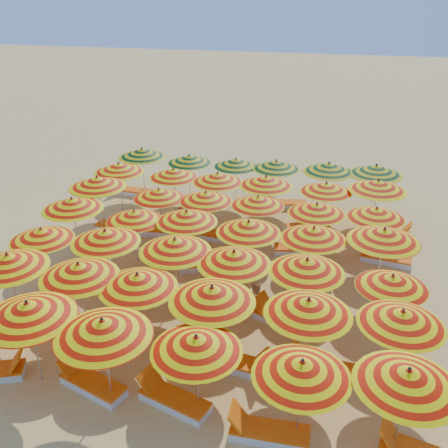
{
  "coord_description": "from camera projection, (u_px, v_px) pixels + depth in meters",
  "views": [
    {
      "loc": [
        3.47,
        -14.03,
        8.82
      ],
      "look_at": [
        0.0,
        0.5,
        1.6
      ],
      "focal_mm": 40.0,
      "sensor_mm": 36.0,
      "label": 1
    }
  ],
  "objects": [
    {
      "name": "umbrella_11",
      "position": [
        402.0,
        318.0,
        11.45
      ],
      "size": [
        2.54,
        2.54,
        2.16
      ],
      "color": "silver",
      "rests_on": "ground"
    },
    {
      "name": "lounger_18",
      "position": [
        286.0,
        204.0,
        21.74
      ],
      "size": [
        1.81,
        0.9,
        0.69
      ],
      "rotation": [
        0.0,
        0.0,
        3.34
      ],
      "color": "white",
      "rests_on": "ground"
    },
    {
      "name": "umbrella_7",
      "position": [
        79.0,
        270.0,
        13.17
      ],
      "size": [
        2.82,
        2.82,
        2.25
      ],
      "color": "silver",
      "rests_on": "ground"
    },
    {
      "name": "umbrella_28",
      "position": [
        317.0,
        209.0,
        17.12
      ],
      "size": [
        2.12,
        2.12,
        2.1
      ],
      "color": "silver",
      "rests_on": "ground"
    },
    {
      "name": "umbrella_1",
      "position": [
        28.0,
        310.0,
        11.41
      ],
      "size": [
        2.25,
        2.25,
        2.36
      ],
      "color": "silver",
      "rests_on": "ground"
    },
    {
      "name": "umbrella_39",
      "position": [
        276.0,
        165.0,
        21.16
      ],
      "size": [
        2.4,
        2.4,
        2.13
      ],
      "color": "silver",
      "rests_on": "ground"
    },
    {
      "name": "umbrella_31",
      "position": [
        174.0,
        173.0,
        20.34
      ],
      "size": [
        2.36,
        2.36,
        2.1
      ],
      "color": "silver",
      "rests_on": "ground"
    },
    {
      "name": "umbrella_33",
      "position": [
        266.0,
        181.0,
        19.27
      ],
      "size": [
        2.45,
        2.45,
        2.2
      ],
      "color": "silver",
      "rests_on": "ground"
    },
    {
      "name": "umbrella_38",
      "position": [
        236.0,
        163.0,
        21.66
      ],
      "size": [
        2.49,
        2.49,
        2.04
      ],
      "color": "silver",
      "rests_on": "ground"
    },
    {
      "name": "umbrella_15",
      "position": [
        234.0,
        257.0,
        13.83
      ],
      "size": [
        2.41,
        2.41,
        2.23
      ],
      "color": "silver",
      "rests_on": "ground"
    },
    {
      "name": "umbrella_32",
      "position": [
        218.0,
        178.0,
        19.74
      ],
      "size": [
        2.4,
        2.4,
        2.14
      ],
      "color": "silver",
      "rests_on": "ground"
    },
    {
      "name": "umbrella_17",
      "position": [
        392.0,
        281.0,
        13.06
      ],
      "size": [
        2.2,
        2.2,
        2.02
      ],
      "color": "silver",
      "rests_on": "ground"
    },
    {
      "name": "umbrella_25",
      "position": [
        159.0,
        194.0,
        18.49
      ],
      "size": [
        2.39,
        2.39,
        2.03
      ],
      "color": "silver",
      "rests_on": "ground"
    },
    {
      "name": "lounger_1",
      "position": [
        92.0,
        384.0,
        11.97
      ],
      "size": [
        1.83,
        1.09,
        0.69
      ],
      "rotation": [
        0.0,
        0.0,
        2.82
      ],
      "color": "white",
      "rests_on": "ground"
    },
    {
      "name": "beachgoer_a",
      "position": [
        180.0,
        224.0,
        18.71
      ],
      "size": [
        0.55,
        0.6,
        1.37
      ],
      "primitive_type": "imported",
      "rotation": [
        0.0,
        0.0,
        5.29
      ],
      "color": "tan",
      "rests_on": "ground"
    },
    {
      "name": "umbrella_24",
      "position": [
        97.0,
        182.0,
        18.84
      ],
      "size": [
        2.23,
        2.23,
        2.32
      ],
      "color": "silver",
      "rests_on": "ground"
    },
    {
      "name": "umbrella_16",
      "position": [
        307.0,
        266.0,
        13.45
      ],
      "size": [
        2.73,
        2.73,
        2.21
      ],
      "color": "silver",
      "rests_on": "ground"
    },
    {
      "name": "umbrella_36",
      "position": [
        142.0,
        153.0,
        22.33
      ],
      "size": [
        2.66,
        2.66,
        2.25
      ],
      "color": "silver",
      "rests_on": "ground"
    },
    {
      "name": "umbrella_37",
      "position": [
        189.0,
        159.0,
        22.02
      ],
      "size": [
        2.48,
        2.48,
        2.07
      ],
      "color": "silver",
      "rests_on": "ground"
    },
    {
      "name": "umbrella_22",
      "position": [
        314.0,
        233.0,
        15.3
      ],
      "size": [
        2.48,
        2.48,
        2.16
      ],
      "color": "silver",
      "rests_on": "ground"
    },
    {
      "name": "umbrella_10",
      "position": [
        308.0,
        307.0,
        11.71
      ],
      "size": [
        2.21,
        2.21,
        2.24
      ],
      "color": "silver",
      "rests_on": "ground"
    },
    {
      "name": "lounger_7",
      "position": [
        323.0,
        369.0,
        12.44
      ],
      "size": [
        1.76,
        0.65,
        0.69
      ],
      "rotation": [
        0.0,
        0.0,
        3.1
      ],
      "color": "white",
      "rests_on": "ground"
    },
    {
      "name": "lounger_15",
      "position": [
        309.0,
        228.0,
        19.63
      ],
      "size": [
        1.83,
        1.1,
        0.69
      ],
      "rotation": [
        0.0,
        0.0,
        0.32
      ],
      "color": "white",
      "rests_on": "ground"
    },
    {
      "name": "umbrella_41",
      "position": [
        376.0,
        170.0,
        20.15
      ],
      "size": [
        2.81,
        2.81,
        2.3
      ],
      "color": "silver",
      "rests_on": "ground"
    },
    {
      "name": "lounger_17",
      "position": [
        131.0,
        191.0,
        23.08
      ],
      "size": [
        1.76,
        0.66,
        0.69
      ],
      "rotation": [
        0.0,
        0.0,
        3.1
      ],
      "color": "white",
      "rests_on": "ground"
    },
    {
      "name": "lounger_10",
      "position": [
        118.0,
        228.0,
        19.61
      ],
      "size": [
        1.8,
        0.82,
        0.69
      ],
      "rotation": [
        0.0,
        0.0,
        -0.14
      ],
      "color": "white",
      "rests_on": "ground"
    },
    {
      "name": "umbrella_18",
      "position": [
        72.0,
        204.0,
        17.16
      ],
      "size": [
        2.78,
        2.78,
        2.25
      ],
      "color": "silver",
      "rests_on": "ground"
    },
    {
      "name": "lounger_6",
      "position": [
        234.0,
        362.0,
        12.64
      ],
      "size": [
        1.8,
        0.82,
        0.69
      ],
      "rotation": [
        0.0,
        0.0,
        -0.14
      ],
      "color": "white",
      "rests_on": "ground"
    },
    {
      "name": "beachgoer_b",
      "position": [
        253.0,
        279.0,
        15.03
      ],
      "size": [
        0.9,
        0.96,
        1.56
      ],
      "primitive_type": "imported",
      "rotation": [
        0.0,
        0.0,
        5.27
      ],
      "color": "tan",
      "rests_on": "ground"
    },
    {
      "name": "umbrella_26",
      "position": [
        206.0,
        197.0,
        18.15
      ],
      "size": [
        2.16,
        2.16,
        2.06
      ],
      "color": "silver",
      "rests_on": "ground"
    },
    {
      "name": "umbrella_4",
      "position": [
        302.0,
        369.0,
        9.93
      ],
      "size": [
        2.07,
        2.07,
        2.15
      ],
      "color": "silver",
      "rests_on": "ground"
    },
    {
      "name": "umbrella_40",
      "position": [
        329.0,
        167.0,
        20.5
      ],
      "size": [
        2.38,
        2.38,
        2.27
      ],
      "color": "silver",
      "rests_on": "ground"
    },
    {
      "name": "lounger_12",
      "position": [
        223.0,
        237.0,
        18.92
      ],
      "size": [
        1.78,
        0.76,
        0.69
      ],
      "rotation": [
        0.0,
        0.0,
        -0.11
      ],
      "color": "white",
      "rests_on": "ground"
    },
    {
      "name": "umbrella_30",
      "position": [
        119.0,
        168.0,
        20.59
      ],
      "size": [
        2.13,
        2.13,
        2.22
      ],
      "color": "silver",
      "rests_on": "ground"
    },
    {
      "name": "umbrella_5",
      "position": [
        408.0,
        378.0,
        9.62
      ],
      "size": [
        2.79,
        2.79,
        2.22
      ],
      "color": "silver",
      "rests_on": "ground"
    },
    {
      "name": "umbrella_6",
      "position": [
        8.0,
        261.0,
        13.54
      ],
      "size": [
        2.85,
        2.85,
        2.29
      ],
      "color": "silver",
      "rests_on": "ground"
    },
    {
      "name": "lounger_11",
      "position": [
        150.0,
        230.0,
        19.41
      ],
      "size": [
        1.8,
        0.85,
        0.69
      ],
      "rotation": [
        0.0,
        0.0,
        0.16
      ],
      "color": "white",
      "rests_on": "ground"
    },
    {
      "name": "lounger_2",
      "position": [
        173.0,
        399.0,
        11.52
      ],
      "size": [
        1.83,
        1.06,
        0.69
      ],
      "rotation": [
        0.0,
        0.0,
        2.84
      ],
      "color": "white",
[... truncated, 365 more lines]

